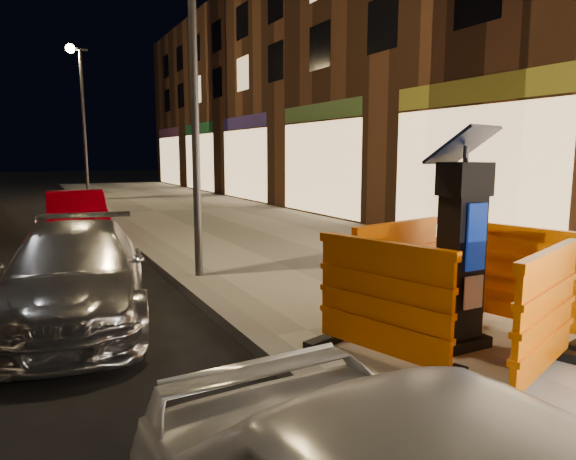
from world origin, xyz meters
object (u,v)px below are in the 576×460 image
barrier_front (545,317)px  car_silver (78,319)px  barrier_back (397,271)px  parking_kiosk (461,245)px  barrier_bldgside (524,279)px  barrier_kerbside (382,303)px  car_red (78,241)px

barrier_front → car_silver: bearing=108.9°
car_silver → barrier_back: bearing=-23.5°
parking_kiosk → car_silver: bearing=121.5°
barrier_back → barrier_bldgside: (0.95, -0.95, 0.00)m
barrier_back → barrier_kerbside: bearing=-147.0°
parking_kiosk → car_red: (-2.70, 9.23, -1.17)m
barrier_bldgside → barrier_back: bearing=32.0°
barrier_front → barrier_bldgside: 1.34m
barrier_bldgside → car_red: bearing=8.6°
barrier_back → car_red: bearing=96.1°
barrier_kerbside → car_red: size_ratio=0.41×
parking_kiosk → car_red: size_ratio=0.57×
barrier_bldgside → car_red: size_ratio=0.41×
parking_kiosk → barrier_bldgside: bearing=-15.0°
barrier_kerbside → parking_kiosk: bearing=-107.0°
parking_kiosk → barrier_front: 1.05m
barrier_kerbside → barrier_bldgside: size_ratio=1.00×
parking_kiosk → barrier_back: parking_kiosk is taller
barrier_bldgside → car_silver: bearing=40.7°
barrier_front → barrier_bldgside: (0.95, 0.95, 0.00)m
parking_kiosk → car_red: bearing=91.3°
car_silver → parking_kiosk: bearing=-33.7°
car_red → barrier_back: bearing=-69.1°
barrier_bldgside → car_red: barrier_bldgside is taller
barrier_back → barrier_front: bearing=-102.0°
barrier_back → car_silver: size_ratio=0.36×
barrier_back → barrier_bldgside: bearing=-57.0°
barrier_front → barrier_bldgside: size_ratio=1.00×
barrier_front → parking_kiosk: bearing=70.0°
barrier_front → car_silver: (-3.26, 4.05, -0.72)m
parking_kiosk → barrier_back: size_ratio=1.40×
parking_kiosk → barrier_bldgside: parking_kiosk is taller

